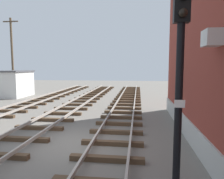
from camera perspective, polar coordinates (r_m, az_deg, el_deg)
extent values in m
plane|color=slate|center=(9.00, -9.73, -14.26)|extent=(80.00, 80.00, 0.00)
cube|color=#4C3826|center=(7.34, -1.40, -18.28)|extent=(2.50, 0.24, 0.18)
cube|color=#4C3826|center=(8.67, 0.08, -14.34)|extent=(2.50, 0.24, 0.18)
cube|color=#4C3826|center=(10.05, 1.12, -11.45)|extent=(2.50, 0.24, 0.18)
cube|color=#4C3826|center=(11.44, 1.90, -9.26)|extent=(2.50, 0.24, 0.18)
cube|color=#4C3826|center=(12.84, 2.50, -7.55)|extent=(2.50, 0.24, 0.18)
cube|color=#4C3826|center=(14.26, 2.98, -6.18)|extent=(2.50, 0.24, 0.18)
cube|color=#4C3826|center=(15.69, 3.37, -5.05)|extent=(2.50, 0.24, 0.18)
cube|color=#4C3826|center=(17.12, 3.69, -4.11)|extent=(2.50, 0.24, 0.18)
cube|color=#4C3826|center=(18.55, 3.97, -3.32)|extent=(2.50, 0.24, 0.18)
cube|color=#4C3826|center=(19.99, 4.20, -2.64)|extent=(2.50, 0.24, 0.18)
cube|color=#4C3826|center=(21.43, 4.40, -2.05)|extent=(2.50, 0.24, 0.18)
cube|color=#4C3826|center=(22.87, 4.58, -1.54)|extent=(2.50, 0.24, 0.18)
cube|color=#4C3826|center=(24.32, 4.74, -1.08)|extent=(2.50, 0.24, 0.18)
cube|color=#4C3826|center=(25.77, 4.87, -0.68)|extent=(2.50, 0.24, 0.18)
cube|color=#4C3826|center=(27.21, 5.00, -0.32)|extent=(2.50, 0.24, 0.18)
cube|color=#4C3826|center=(28.66, 5.11, 0.00)|extent=(2.50, 0.24, 0.18)
cube|color=#4C3826|center=(30.11, 5.21, 0.29)|extent=(2.50, 0.24, 0.18)
cube|color=#4C3826|center=(31.56, 5.30, 0.56)|extent=(2.50, 0.24, 0.18)
cube|color=#9E9389|center=(8.73, -4.74, -13.10)|extent=(0.08, 48.12, 0.14)
cube|color=#9E9389|center=(8.57, 5.00, -13.49)|extent=(0.08, 48.12, 0.14)
cube|color=#4C3826|center=(9.91, -23.45, -12.21)|extent=(2.50, 0.24, 0.18)
cube|color=#4C3826|center=(11.30, -19.12, -9.79)|extent=(2.50, 0.24, 0.18)
cube|color=#4C3826|center=(12.76, -15.80, -7.87)|extent=(2.50, 0.24, 0.18)
cube|color=#4C3826|center=(14.26, -13.20, -6.33)|extent=(2.50, 0.24, 0.18)
cube|color=#4C3826|center=(15.79, -11.10, -5.08)|extent=(2.50, 0.24, 0.18)
cube|color=#4C3826|center=(17.35, -9.39, -4.04)|extent=(2.50, 0.24, 0.18)
cube|color=#4C3826|center=(18.92, -7.96, -3.18)|extent=(2.50, 0.24, 0.18)
cube|color=#4C3826|center=(20.51, -6.75, -2.44)|extent=(2.50, 0.24, 0.18)
cube|color=#4C3826|center=(22.11, -5.72, -1.81)|extent=(2.50, 0.24, 0.18)
cube|color=#4C3826|center=(23.71, -4.83, -1.27)|extent=(2.50, 0.24, 0.18)
cube|color=#4C3826|center=(25.33, -4.05, -0.79)|extent=(2.50, 0.24, 0.18)
cube|color=#4C3826|center=(26.94, -3.37, -0.37)|extent=(2.50, 0.24, 0.18)
cube|color=#4C3826|center=(28.57, -2.76, 0.00)|extent=(2.50, 0.24, 0.18)
cube|color=#4C3826|center=(30.19, -2.22, 0.33)|extent=(2.50, 0.24, 0.18)
cube|color=#4C3826|center=(31.82, -1.74, 0.63)|extent=(2.50, 0.24, 0.18)
cube|color=#9E9389|center=(10.24, -27.02, -10.85)|extent=(0.08, 48.12, 0.14)
cube|color=#9E9389|center=(9.53, -19.68, -11.79)|extent=(0.08, 48.12, 0.14)
cube|color=#4C3826|center=(16.25, -25.88, -5.26)|extent=(2.50, 0.24, 0.18)
cube|color=#4C3826|center=(17.51, -23.20, -4.37)|extent=(2.50, 0.24, 0.18)
cube|color=#4C3826|center=(18.80, -20.89, -3.58)|extent=(2.50, 0.24, 0.18)
cube|color=#4C3826|center=(20.12, -18.89, -2.90)|extent=(2.50, 0.24, 0.18)
cube|color=#4C3826|center=(21.47, -17.13, -2.29)|extent=(2.50, 0.24, 0.18)
cube|color=#4C3826|center=(22.83, -15.58, -1.76)|extent=(2.50, 0.24, 0.18)
cube|color=#4C3826|center=(24.21, -14.21, -1.28)|extent=(2.50, 0.24, 0.18)
cube|color=#4C3826|center=(25.61, -12.99, -0.86)|extent=(2.50, 0.24, 0.18)
cube|color=#4C3826|center=(27.01, -11.90, -0.48)|extent=(2.50, 0.24, 0.18)
cube|color=#4C3826|center=(28.43, -10.91, -0.14)|extent=(2.50, 0.24, 0.18)
cube|color=#4C3826|center=(29.86, -10.02, 0.17)|extent=(2.50, 0.24, 0.18)
cube|color=#4C3826|center=(31.29, -9.21, 0.46)|extent=(2.50, 0.24, 0.18)
cube|color=#4C3826|center=(32.73, -8.47, 0.71)|extent=(2.50, 0.24, 0.18)
cylinder|color=black|center=(5.31, 17.50, -5.64)|extent=(0.18, 0.18, 4.13)
sphere|color=black|center=(5.17, 18.71, 19.12)|extent=(0.20, 0.20, 0.20)
cube|color=white|center=(5.14, 17.85, -3.70)|extent=(0.24, 0.03, 0.18)
cube|color=#B2B2AD|center=(8.90, 21.09, -11.76)|extent=(0.08, 14.87, 0.90)
cube|color=silver|center=(6.35, 25.54, 12.50)|extent=(0.44, 0.60, 0.44)
cube|color=silver|center=(24.64, -25.13, 1.28)|extent=(2.80, 3.60, 2.60)
cube|color=#4C4C51|center=(24.58, -25.28, 4.49)|extent=(3.00, 3.80, 0.16)
cube|color=brown|center=(25.45, -27.81, 0.61)|extent=(0.06, 0.90, 2.00)
cylinder|color=black|center=(26.59, -27.66, -0.65)|extent=(0.64, 0.24, 0.64)
cylinder|color=black|center=(32.39, -27.38, 0.45)|extent=(0.64, 0.24, 0.64)
cylinder|color=brown|center=(26.92, -25.39, 8.05)|extent=(0.24, 0.24, 8.63)
cube|color=#4C3D2D|center=(27.37, -25.78, 16.25)|extent=(1.80, 0.12, 0.12)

